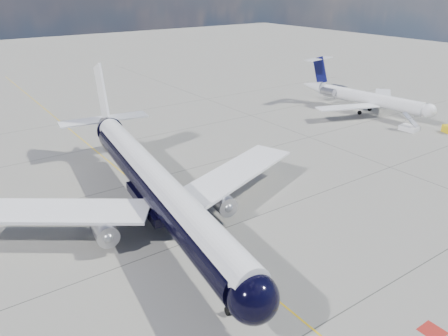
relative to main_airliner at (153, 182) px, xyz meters
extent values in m
plane|color=gray|center=(1.76, 13.83, -4.07)|extent=(320.00, 320.00, 0.00)
cube|color=#E4B80C|center=(1.76, 8.83, -4.07)|extent=(0.16, 160.00, 0.01)
cube|color=maroon|center=(8.56, -26.17, -4.07)|extent=(1.60, 1.60, 0.01)
cylinder|color=black|center=(-0.17, -1.25, -0.18)|extent=(8.19, 35.38, 3.52)
sphere|color=black|center=(-2.64, -19.62, -0.18)|extent=(3.96, 3.96, 3.52)
cone|color=black|center=(2.74, 20.34, 0.38)|extent=(4.36, 6.90, 3.52)
cylinder|color=white|center=(-0.17, -1.25, 0.70)|extent=(7.67, 37.11, 2.75)
cube|color=black|center=(-2.67, -19.81, 0.33)|extent=(2.35, 1.40, 0.51)
cube|color=white|center=(-9.63, 1.42, -1.02)|extent=(17.16, 14.14, 0.30)
cube|color=white|center=(9.66, -1.17, -1.02)|extent=(18.30, 10.53, 0.30)
cube|color=black|center=(-0.17, -1.25, -1.48)|extent=(5.10, 9.71, 0.93)
cylinder|color=#ABABB3|center=(-6.39, -2.29, -2.08)|extent=(2.63, 4.50, 2.08)
cylinder|color=#ABABB3|center=(5.55, -3.89, -2.08)|extent=(2.63, 4.50, 2.08)
sphere|color=gray|center=(-6.65, -4.21, -2.08)|extent=(1.15, 1.15, 1.02)
sphere|color=gray|center=(5.30, -5.82, -2.08)|extent=(1.15, 1.15, 1.02)
cube|color=white|center=(-6.36, -2.10, -1.39)|extent=(0.60, 2.97, 1.02)
cube|color=white|center=(5.58, -3.71, -1.39)|extent=(0.60, 2.97, 1.02)
cube|color=white|center=(2.68, 19.88, 5.10)|extent=(1.08, 5.87, 7.90)
cube|color=white|center=(2.74, 20.34, 1.12)|extent=(12.34, 4.55, 0.20)
cylinder|color=gray|center=(-2.21, -16.41, -2.92)|extent=(0.19, 0.19, 1.95)
cylinder|color=black|center=(-2.39, -16.38, -3.75)|extent=(0.25, 0.67, 0.65)
cylinder|color=black|center=(-2.03, -16.43, -3.75)|extent=(0.25, 0.67, 0.65)
cylinder|color=gray|center=(-2.92, 0.52, -2.82)|extent=(0.27, 0.27, 1.76)
cylinder|color=gray|center=(2.96, -0.27, -2.82)|extent=(0.27, 0.27, 1.76)
cylinder|color=black|center=(-2.99, 0.02, -3.56)|extent=(0.55, 1.07, 1.02)
cylinder|color=black|center=(-2.85, 1.03, -3.56)|extent=(0.55, 1.07, 1.02)
cylinder|color=black|center=(2.89, -0.78, -3.56)|extent=(0.55, 1.07, 1.02)
cylinder|color=black|center=(3.02, 0.23, -3.56)|extent=(0.55, 1.07, 1.02)
cylinder|color=white|center=(50.62, 11.93, -1.28)|extent=(5.12, 19.98, 2.43)
sphere|color=white|center=(52.10, 1.21, -1.28)|extent=(2.74, 2.74, 2.43)
cone|color=white|center=(48.83, 24.88, -0.92)|extent=(3.03, 4.80, 2.43)
cube|color=black|center=(52.11, 1.12, -0.92)|extent=(1.72, 1.03, 0.41)
cube|color=white|center=(44.24, 11.96, -1.82)|extent=(11.57, 6.59, 0.20)
cube|color=white|center=(56.75, 13.68, -1.82)|extent=(10.83, 8.94, 0.20)
cylinder|color=#ABABB3|center=(47.63, 19.71, -0.92)|extent=(1.73, 3.04, 1.35)
cylinder|color=#ABABB3|center=(51.39, 20.22, -0.92)|extent=(1.73, 3.04, 1.35)
cube|color=white|center=(48.08, 19.77, -0.92)|extent=(1.09, 1.55, 0.16)
cube|color=white|center=(50.94, 20.16, -0.92)|extent=(1.09, 1.55, 0.16)
cube|color=#090C42|center=(49.02, 23.54, 2.46)|extent=(0.73, 3.78, 5.53)
cube|color=white|center=(48.94, 24.07, 4.63)|extent=(7.39, 2.77, 0.14)
cylinder|color=gray|center=(51.79, 3.44, -3.22)|extent=(0.16, 0.16, 1.53)
cylinder|color=black|center=(51.79, 3.44, -3.80)|extent=(0.23, 0.56, 0.54)
cylinder|color=gray|center=(48.71, 12.57, -3.22)|extent=(0.20, 0.20, 1.53)
cylinder|color=gray|center=(52.28, 13.07, -3.22)|extent=(0.20, 0.20, 1.53)
cylinder|color=black|center=(48.71, 12.57, -3.70)|extent=(0.39, 0.79, 0.76)
cylinder|color=black|center=(52.28, 13.07, -3.70)|extent=(0.39, 0.79, 0.76)
cube|color=white|center=(47.77, 1.69, -3.67)|extent=(2.39, 2.88, 0.81)
cube|color=#ABABB3|center=(47.77, 1.69, -2.18)|extent=(1.40, 2.68, 1.87)
cylinder|color=gray|center=(47.23, 1.64, -2.00)|extent=(0.30, 2.55, 1.82)
cylinder|color=gray|center=(48.31, 1.74, -2.00)|extent=(0.30, 2.55, 1.82)
cylinder|color=black|center=(52.16, -2.05, -3.77)|extent=(0.42, 0.65, 0.61)
camera|label=1|loc=(-17.33, -37.15, 18.81)|focal=35.00mm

